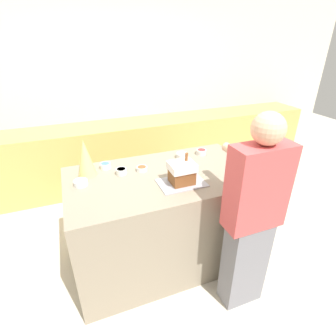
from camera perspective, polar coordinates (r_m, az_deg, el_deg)
The scene contains 14 objects.
ground_plane at distance 2.86m, azimuth -0.92°, elevation -18.31°, with size 12.00×12.00×0.00m, color beige.
wall_back at distance 4.02m, azimuth -11.48°, elevation 16.00°, with size 8.00×0.05×2.60m.
back_cabinet_block at distance 3.96m, azimuth -9.49°, elevation 3.18°, with size 6.00×0.60×0.91m.
kitchen_island at distance 2.55m, azimuth -0.99°, elevation -10.86°, with size 1.66×0.95×0.94m.
baking_tray at distance 2.16m, azimuth 2.96°, elevation -3.23°, with size 0.38×0.26×0.01m.
gingerbread_house at distance 2.12m, azimuth 3.03°, elevation -0.93°, with size 0.21×0.18×0.25m.
decorative_tree at distance 2.32m, azimuth -17.54°, elevation 2.07°, with size 0.16×0.16×0.33m.
candy_bowl_center_rear at distance 2.32m, azimuth -10.12°, elevation -0.69°, with size 0.09×0.09×0.05m.
candy_bowl_behind_tray at distance 2.24m, azimuth -18.48°, elevation -3.03°, with size 0.11×0.11×0.05m.
candy_bowl_beside_tree at distance 2.69m, azimuth 7.28°, elevation 3.53°, with size 0.10×0.10×0.05m.
candy_bowl_near_tray_right at distance 2.60m, azimuth 3.11°, elevation 2.79°, with size 0.12×0.12×0.05m.
candy_bowl_front_corner at distance 2.46m, azimuth -13.45°, elevation 0.53°, with size 0.10×0.10×0.05m.
candy_bowl_far_left at distance 2.36m, azimuth -5.71°, elevation -0.11°, with size 0.10×0.10×0.04m.
person at distance 2.04m, azimuth 17.78°, elevation -10.28°, with size 0.43×0.53×1.63m.
Camera 1 is at (-0.69, -1.89, 2.03)m, focal length 28.00 mm.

